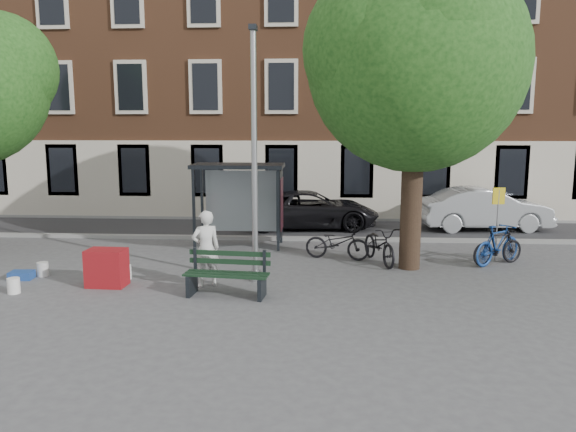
{
  "coord_description": "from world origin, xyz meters",
  "views": [
    {
      "loc": [
        1.64,
        -13.42,
        3.84
      ],
      "look_at": [
        0.72,
        1.48,
        1.4
      ],
      "focal_mm": 35.0,
      "sensor_mm": 36.0,
      "label": 1
    }
  ],
  "objects_px": {
    "bus_shelter": "(251,186)",
    "car_silver": "(484,209)",
    "bike_c": "(380,244)",
    "notice_sign": "(498,207)",
    "painter": "(206,249)",
    "red_stand": "(107,268)",
    "bike_b": "(498,245)",
    "car_dark": "(311,210)",
    "lamppost": "(254,169)",
    "bike_a": "(337,243)",
    "bike_d": "(498,246)",
    "bench": "(227,276)"
  },
  "relations": [
    {
      "from": "bike_d",
      "to": "red_stand",
      "type": "bearing_deg",
      "value": 79.19
    },
    {
      "from": "notice_sign",
      "to": "painter",
      "type": "bearing_deg",
      "value": -167.98
    },
    {
      "from": "lamppost",
      "to": "bike_a",
      "type": "distance_m",
      "value": 3.92
    },
    {
      "from": "red_stand",
      "to": "lamppost",
      "type": "bearing_deg",
      "value": 10.75
    },
    {
      "from": "red_stand",
      "to": "bench",
      "type": "bearing_deg",
      "value": -10.85
    },
    {
      "from": "bench",
      "to": "notice_sign",
      "type": "xyz_separation_m",
      "value": [
        7.09,
        3.8,
        1.1
      ]
    },
    {
      "from": "lamppost",
      "to": "bike_d",
      "type": "bearing_deg",
      "value": 17.59
    },
    {
      "from": "car_dark",
      "to": "bench",
      "type": "bearing_deg",
      "value": 163.44
    },
    {
      "from": "lamppost",
      "to": "bus_shelter",
      "type": "distance_m",
      "value": 4.24
    },
    {
      "from": "bike_a",
      "to": "car_silver",
      "type": "relative_size",
      "value": 0.39
    },
    {
      "from": "bus_shelter",
      "to": "bike_d",
      "type": "relative_size",
      "value": 1.68
    },
    {
      "from": "lamppost",
      "to": "painter",
      "type": "distance_m",
      "value": 2.23
    },
    {
      "from": "bench",
      "to": "car_silver",
      "type": "bearing_deg",
      "value": 52.69
    },
    {
      "from": "bike_b",
      "to": "bike_d",
      "type": "height_order",
      "value": "bike_b"
    },
    {
      "from": "bike_c",
      "to": "car_silver",
      "type": "xyz_separation_m",
      "value": [
        4.35,
        5.34,
        0.24
      ]
    },
    {
      "from": "car_silver",
      "to": "notice_sign",
      "type": "distance_m",
      "value": 4.95
    },
    {
      "from": "bus_shelter",
      "to": "painter",
      "type": "bearing_deg",
      "value": -96.22
    },
    {
      "from": "bike_d",
      "to": "bike_c",
      "type": "bearing_deg",
      "value": 64.83
    },
    {
      "from": "lamppost",
      "to": "notice_sign",
      "type": "height_order",
      "value": "lamppost"
    },
    {
      "from": "bench",
      "to": "bike_b",
      "type": "distance_m",
      "value": 7.74
    },
    {
      "from": "red_stand",
      "to": "notice_sign",
      "type": "bearing_deg",
      "value": 17.73
    },
    {
      "from": "painter",
      "to": "red_stand",
      "type": "xyz_separation_m",
      "value": [
        -2.39,
        -0.13,
        -0.47
      ]
    },
    {
      "from": "bench",
      "to": "car_silver",
      "type": "relative_size",
      "value": 0.42
    },
    {
      "from": "bike_b",
      "to": "red_stand",
      "type": "height_order",
      "value": "bike_b"
    },
    {
      "from": "bus_shelter",
      "to": "car_dark",
      "type": "xyz_separation_m",
      "value": [
        1.83,
        3.22,
        -1.22
      ]
    },
    {
      "from": "painter",
      "to": "bike_c",
      "type": "bearing_deg",
      "value": -174.61
    },
    {
      "from": "lamppost",
      "to": "car_dark",
      "type": "relative_size",
      "value": 1.22
    },
    {
      "from": "bike_c",
      "to": "notice_sign",
      "type": "height_order",
      "value": "notice_sign"
    },
    {
      "from": "bike_b",
      "to": "car_dark",
      "type": "relative_size",
      "value": 0.37
    },
    {
      "from": "bike_a",
      "to": "bike_b",
      "type": "height_order",
      "value": "bike_b"
    },
    {
      "from": "painter",
      "to": "red_stand",
      "type": "bearing_deg",
      "value": -21.79
    },
    {
      "from": "bike_a",
      "to": "bike_d",
      "type": "distance_m",
      "value": 4.44
    },
    {
      "from": "car_dark",
      "to": "car_silver",
      "type": "height_order",
      "value": "car_silver"
    },
    {
      "from": "bike_b",
      "to": "notice_sign",
      "type": "bearing_deg",
      "value": -48.84
    },
    {
      "from": "lamppost",
      "to": "painter",
      "type": "height_order",
      "value": "lamppost"
    },
    {
      "from": "car_dark",
      "to": "notice_sign",
      "type": "xyz_separation_m",
      "value": [
        5.37,
        -4.76,
        0.85
      ]
    },
    {
      "from": "bench",
      "to": "bike_d",
      "type": "relative_size",
      "value": 1.15
    },
    {
      "from": "bike_a",
      "to": "bike_c",
      "type": "bearing_deg",
      "value": -95.67
    },
    {
      "from": "car_dark",
      "to": "notice_sign",
      "type": "distance_m",
      "value": 7.23
    },
    {
      "from": "bus_shelter",
      "to": "car_silver",
      "type": "height_order",
      "value": "bus_shelter"
    },
    {
      "from": "painter",
      "to": "notice_sign",
      "type": "relative_size",
      "value": 0.88
    },
    {
      "from": "bus_shelter",
      "to": "painter",
      "type": "xyz_separation_m",
      "value": [
        -0.51,
        -4.64,
        -1.0
      ]
    },
    {
      "from": "painter",
      "to": "bike_b",
      "type": "height_order",
      "value": "painter"
    },
    {
      "from": "bus_shelter",
      "to": "car_silver",
      "type": "xyz_separation_m",
      "value": [
        8.2,
        3.25,
        -1.15
      ]
    },
    {
      "from": "bike_c",
      "to": "notice_sign",
      "type": "distance_m",
      "value": 3.54
    },
    {
      "from": "bench",
      "to": "red_stand",
      "type": "bearing_deg",
      "value": 175.1
    },
    {
      "from": "bike_b",
      "to": "red_stand",
      "type": "bearing_deg",
      "value": 67.33
    },
    {
      "from": "bus_shelter",
      "to": "bench",
      "type": "bearing_deg",
      "value": -88.77
    },
    {
      "from": "bike_c",
      "to": "bike_d",
      "type": "distance_m",
      "value": 3.26
    },
    {
      "from": "bike_b",
      "to": "red_stand",
      "type": "distance_m",
      "value": 10.37
    }
  ]
}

